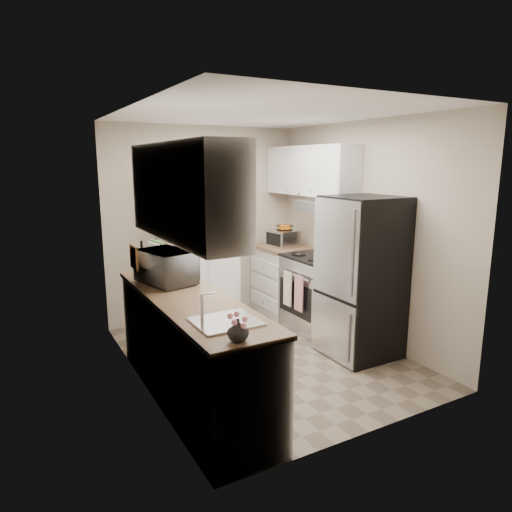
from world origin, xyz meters
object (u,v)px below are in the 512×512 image
at_px(electric_range, 318,292).
at_px(toaster_oven, 283,238).
at_px(refrigerator, 361,277).
at_px(wine_bottle, 142,259).
at_px(microwave, 167,267).
at_px(pantry_cabinet, 199,247).

xyz_separation_m(electric_range, toaster_oven, (-0.01, 0.79, 0.56)).
bearing_deg(refrigerator, toaster_oven, 89.08).
bearing_deg(toaster_oven, wine_bottle, -167.67).
height_order(electric_range, toaster_oven, toaster_oven).
distance_m(electric_range, refrigerator, 0.88).
bearing_deg(microwave, toaster_oven, -76.87).
bearing_deg(refrigerator, pantry_cabinet, 123.46).
distance_m(electric_range, microwave, 2.09).
bearing_deg(microwave, refrigerator, -120.21).
height_order(pantry_cabinet, electric_range, pantry_cabinet).
bearing_deg(toaster_oven, electric_range, -94.00).
xyz_separation_m(pantry_cabinet, toaster_oven, (1.17, -0.14, 0.03)).
height_order(pantry_cabinet, microwave, pantry_cabinet).
bearing_deg(toaster_oven, pantry_cabinet, 168.56).
xyz_separation_m(pantry_cabinet, electric_range, (1.17, -0.93, -0.52)).
height_order(microwave, toaster_oven, microwave).
bearing_deg(refrigerator, electric_range, 87.52).
bearing_deg(electric_range, refrigerator, -92.48).
bearing_deg(pantry_cabinet, microwave, -123.71).
bearing_deg(electric_range, toaster_oven, 90.66).
relative_size(refrigerator, microwave, 3.01).
bearing_deg(microwave, wine_bottle, -0.67).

